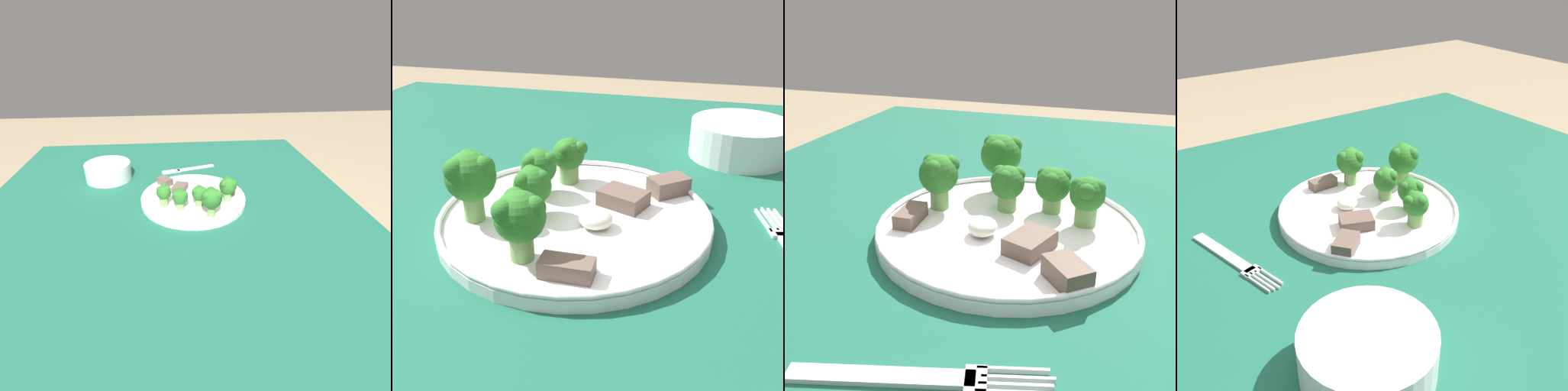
# 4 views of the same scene
# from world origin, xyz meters

# --- Properties ---
(table) EXTENTS (1.07, 0.99, 0.71)m
(table) POSITION_xyz_m (0.00, 0.00, 0.61)
(table) COLOR #195642
(table) RESTS_ON ground_plane
(dinner_plate) EXTENTS (0.28, 0.28, 0.02)m
(dinner_plate) POSITION_xyz_m (0.03, -0.06, 0.72)
(dinner_plate) COLOR white
(dinner_plate) RESTS_ON table
(cream_bowl) EXTENTS (0.14, 0.14, 0.05)m
(cream_bowl) POSITION_xyz_m (0.20, 0.19, 0.74)
(cream_bowl) COLOR white
(cream_bowl) RESTS_ON table
(broccoli_floret_near_rim_left) EXTENTS (0.04, 0.04, 0.05)m
(broccoli_floret_near_rim_left) POSITION_xyz_m (-0.01, -0.07, 0.76)
(broccoli_floret_near_rim_left) COLOR #709E56
(broccoli_floret_near_rim_left) RESTS_ON dinner_plate
(broccoli_floret_center_left) EXTENTS (0.05, 0.05, 0.06)m
(broccoli_floret_center_left) POSITION_xyz_m (0.01, -0.15, 0.77)
(broccoli_floret_center_left) COLOR #709E56
(broccoli_floret_center_left) RESTS_ON dinner_plate
(broccoli_floret_back_left) EXTENTS (0.04, 0.04, 0.05)m
(broccoli_floret_back_left) POSITION_xyz_m (0.00, 0.02, 0.76)
(broccoli_floret_back_left) COLOR #709E56
(broccoli_floret_back_left) RESTS_ON dinner_plate
(broccoli_floret_front_left) EXTENTS (0.04, 0.04, 0.05)m
(broccoli_floret_front_left) POSITION_xyz_m (-0.02, -0.02, 0.76)
(broccoli_floret_front_left) COLOR #709E56
(broccoli_floret_front_left) RESTS_ON dinner_plate
(broccoli_floret_center_back) EXTENTS (0.05, 0.05, 0.07)m
(broccoli_floret_center_back) POSITION_xyz_m (-0.06, -0.10, 0.77)
(broccoli_floret_center_back) COLOR #709E56
(broccoli_floret_center_back) RESTS_ON dinner_plate
(meat_slice_front_slice) EXTENTS (0.05, 0.02, 0.02)m
(meat_slice_front_slice) POSITION_xyz_m (0.05, -0.16, 0.73)
(meat_slice_front_slice) COLOR brown
(meat_slice_front_slice) RESTS_ON dinner_plate
(meat_slice_middle_slice) EXTENTS (0.06, 0.05, 0.02)m
(meat_slice_middle_slice) POSITION_xyz_m (0.07, -0.03, 0.73)
(meat_slice_middle_slice) COLOR brown
(meat_slice_middle_slice) RESTS_ON dinner_plate
(meat_slice_rear_slice) EXTENTS (0.05, 0.05, 0.02)m
(meat_slice_rear_slice) POSITION_xyz_m (0.12, 0.01, 0.74)
(meat_slice_rear_slice) COLOR brown
(meat_slice_rear_slice) RESTS_ON dinner_plate
(sauce_dollop) EXTENTS (0.03, 0.03, 0.02)m
(sauce_dollop) POSITION_xyz_m (0.06, -0.08, 0.73)
(sauce_dollop) COLOR silver
(sauce_dollop) RESTS_ON dinner_plate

